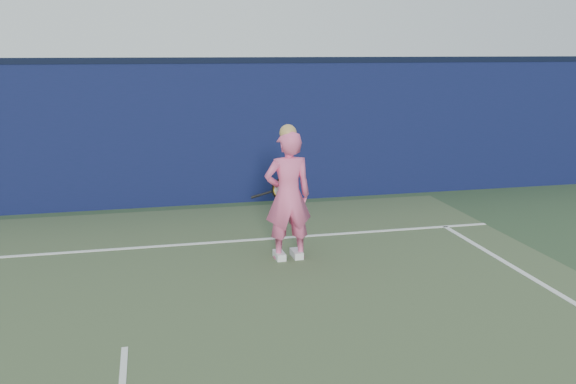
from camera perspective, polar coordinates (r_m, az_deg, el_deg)
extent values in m
cube|color=#0D153C|center=(11.04, -14.52, 5.05)|extent=(24.00, 0.40, 2.50)
cube|color=black|center=(10.94, -14.92, 11.80)|extent=(24.00, 0.42, 0.10)
imported|color=pink|center=(7.98, 0.00, -0.37)|extent=(0.65, 0.44, 1.72)
sphere|color=tan|center=(7.83, 0.00, 5.56)|extent=(0.22, 0.22, 0.22)
cube|color=white|center=(8.24, 0.81, -5.81)|extent=(0.13, 0.29, 0.10)
cube|color=white|center=(8.18, -0.81, -5.96)|extent=(0.13, 0.29, 0.10)
torus|color=black|center=(8.37, -0.54, 0.28)|extent=(0.32, 0.09, 0.32)
torus|color=gold|center=(8.37, -0.54, 0.28)|extent=(0.26, 0.07, 0.26)
cylinder|color=beige|center=(8.37, -0.54, 0.28)|extent=(0.26, 0.06, 0.26)
cylinder|color=black|center=(8.39, -2.16, -0.13)|extent=(0.29, 0.05, 0.10)
cylinder|color=black|center=(8.40, -3.06, -0.41)|extent=(0.13, 0.04, 0.07)
cube|color=white|center=(8.87, -14.42, -5.11)|extent=(11.00, 0.08, 0.01)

